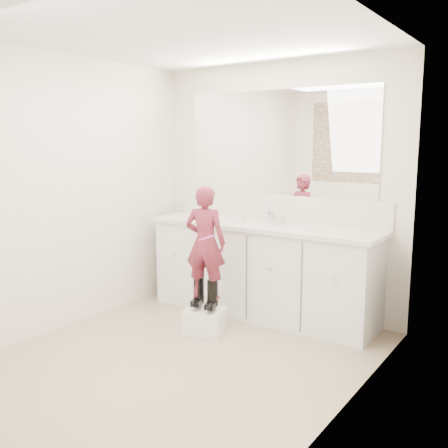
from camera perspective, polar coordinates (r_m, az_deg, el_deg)
The scene contains 17 objects.
floor at distance 3.99m, azimuth -5.00°, elevation -15.05°, with size 3.00×3.00×0.00m, color #8D765C.
ceiling at distance 3.72m, azimuth -5.55°, elevation 21.00°, with size 3.00×3.00×0.00m, color white.
wall_back at distance 4.90m, azimuth 6.10°, elevation 4.04°, with size 2.60×2.60×0.00m, color beige.
wall_left at distance 4.61m, azimuth -17.77°, elevation 3.32°, with size 3.00×3.00×0.00m, color beige.
wall_right at distance 3.01m, azimuth 14.10°, elevation 0.56°, with size 3.00×3.00×0.00m, color beige.
vanity_cabinet at distance 4.80m, azimuth 4.36°, elevation -5.45°, with size 2.20×0.55×0.85m, color silver.
countertop at distance 4.69m, azimuth 4.33°, elevation -0.22°, with size 2.28×0.58×0.04m, color beige.
backsplash at distance 4.91m, azimuth 5.98°, elevation 1.88°, with size 2.28×0.03×0.25m, color beige.
mirror at distance 4.87m, azimuth 6.12°, elevation 9.19°, with size 2.00×0.02×1.00m, color white.
faucet at distance 4.82m, azimuth 5.34°, elevation 0.86°, with size 0.08×0.08×0.10m, color silver.
cup at distance 4.68m, azimuth 6.55°, elevation 0.47°, with size 0.09×0.09×0.08m, color #C4B39D.
soap_bottle at distance 4.79m, azimuth 1.82°, elevation 1.46°, with size 0.09×0.09×0.20m, color silver.
step_stool at distance 4.45m, azimuth -2.25°, elevation -10.97°, with size 0.33×0.27×0.21m, color white.
boot_left at distance 4.43m, azimuth -2.90°, elevation -7.80°, with size 0.10×0.18×0.27m, color black, non-canonical shape.
boot_right at distance 4.34m, azimuth -1.32°, elevation -8.14°, with size 0.10×0.18×0.27m, color black, non-canonical shape.
toddler at distance 4.27m, azimuth -2.15°, elevation -2.14°, with size 0.36×0.23×0.98m, color #B3374F.
toothbrush at distance 4.16m, azimuth -2.05°, elevation -1.61°, with size 0.01×0.01×0.14m, color pink.
Camera 1 is at (2.34, -2.78, 1.64)m, focal length 40.00 mm.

